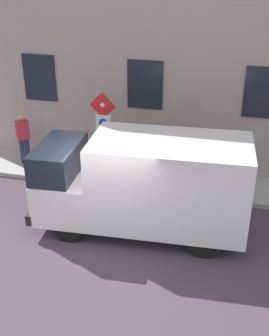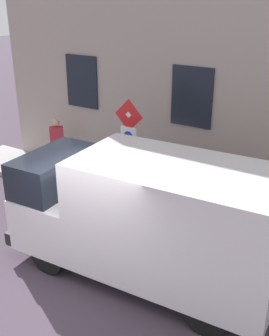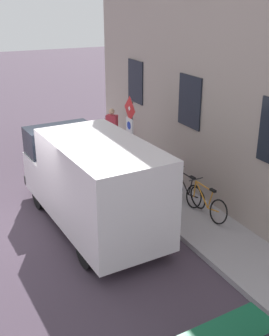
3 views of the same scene
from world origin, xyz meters
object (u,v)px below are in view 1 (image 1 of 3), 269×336
(bicycle_black, at_px, (167,164))
(pedestrian, at_px, (23,136))
(delivery_van, at_px, (145,183))
(sign_post_stacked, at_px, (104,126))
(bicycle_purple, at_px, (138,161))
(bicycle_orange, at_px, (196,167))

(bicycle_black, xyz_separation_m, pedestrian, (-0.25, 4.74, 0.56))
(delivery_van, relative_size, bicycle_black, 3.17)
(sign_post_stacked, relative_size, bicycle_purple, 1.59)
(bicycle_orange, xyz_separation_m, pedestrian, (-0.25, 5.68, 0.56))
(sign_post_stacked, distance_m, delivery_van, 2.61)
(delivery_van, relative_size, bicycle_purple, 3.17)
(bicycle_purple, bearing_deg, delivery_van, 113.53)
(bicycle_black, height_order, pedestrian, pedestrian)
(bicycle_black, bearing_deg, bicycle_purple, -3.06)
(sign_post_stacked, height_order, delivery_van, sign_post_stacked)
(bicycle_black, relative_size, bicycle_purple, 1.00)
(delivery_van, height_order, bicycle_purple, delivery_van)
(pedestrian, bearing_deg, delivery_van, 17.94)
(bicycle_orange, bearing_deg, bicycle_purple, -3.46)
(sign_post_stacked, xyz_separation_m, bicycle_black, (0.96, -1.72, -1.47))
(bicycle_black, height_order, bicycle_purple, same)
(bicycle_purple, height_order, pedestrian, pedestrian)
(delivery_van, height_order, bicycle_orange, delivery_van)
(sign_post_stacked, distance_m, pedestrian, 3.23)
(delivery_van, bearing_deg, sign_post_stacked, -52.02)
(bicycle_black, distance_m, bicycle_purple, 0.94)
(delivery_van, height_order, pedestrian, delivery_van)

